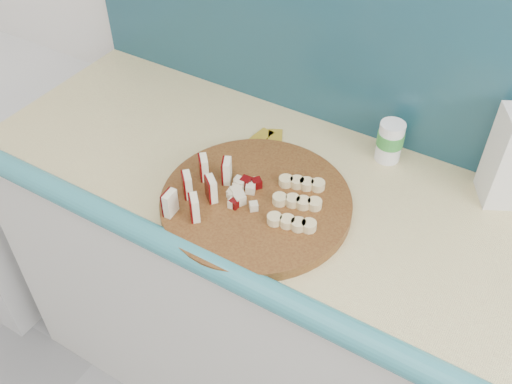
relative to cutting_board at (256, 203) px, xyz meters
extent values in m
cube|color=white|center=(0.24, 0.40, 0.38)|extent=(3.60, 0.04, 2.60)
cube|color=silver|center=(0.34, 0.10, -0.48)|extent=(2.20, 0.60, 0.88)
cube|color=#DFC482|center=(0.34, 0.10, -0.03)|extent=(2.20, 0.60, 0.03)
cube|color=teal|center=(0.34, -0.20, -0.03)|extent=(2.20, 0.06, 0.03)
cube|color=teal|center=(0.34, 0.39, 0.24)|extent=(2.20, 0.02, 0.50)
cylinder|color=#43200E|center=(0.00, 0.00, 0.00)|extent=(0.55, 0.55, 0.03)
cube|color=#F9EDC7|center=(-0.13, -0.14, 0.04)|extent=(0.03, 0.04, 0.06)
cube|color=#470506|center=(-0.14, -0.14, 0.04)|extent=(0.02, 0.04, 0.06)
cube|color=#F9EDC7|center=(-0.14, -0.07, 0.04)|extent=(0.03, 0.04, 0.06)
cube|color=#470506|center=(-0.15, -0.07, 0.04)|extent=(0.02, 0.04, 0.06)
cube|color=#F9EDC7|center=(-0.14, 0.00, 0.04)|extent=(0.03, 0.04, 0.06)
cube|color=#470506|center=(-0.15, 0.00, 0.04)|extent=(0.02, 0.04, 0.06)
cube|color=#F9EDC7|center=(-0.08, -0.12, 0.04)|extent=(0.03, 0.04, 0.06)
cube|color=#470506|center=(-0.09, -0.12, 0.04)|extent=(0.02, 0.04, 0.06)
cube|color=#F9EDC7|center=(-0.08, -0.05, 0.04)|extent=(0.03, 0.04, 0.06)
cube|color=#470506|center=(-0.09, -0.05, 0.04)|extent=(0.02, 0.04, 0.06)
cube|color=#F9EDC7|center=(-0.09, 0.02, 0.04)|extent=(0.03, 0.04, 0.06)
cube|color=#470506|center=(-0.10, 0.01, 0.04)|extent=(0.02, 0.04, 0.06)
cube|color=beige|center=(-0.02, -0.01, 0.02)|extent=(0.02, 0.02, 0.02)
cube|color=beige|center=(-0.01, 0.00, 0.02)|extent=(0.02, 0.02, 0.02)
cube|color=#470506|center=(-0.01, 0.02, 0.02)|extent=(0.02, 0.02, 0.02)
cube|color=beige|center=(-0.02, 0.00, 0.02)|extent=(0.02, 0.02, 0.02)
cube|color=beige|center=(-0.03, 0.01, 0.02)|extent=(0.02, 0.02, 0.02)
cube|color=beige|center=(-0.04, 0.01, 0.02)|extent=(0.02, 0.02, 0.02)
cube|color=beige|center=(-0.04, 0.00, 0.02)|extent=(0.02, 0.02, 0.02)
cube|color=beige|center=(-0.05, -0.01, 0.02)|extent=(0.02, 0.02, 0.02)
cube|color=#470506|center=(-0.05, -0.02, 0.02)|extent=(0.02, 0.02, 0.02)
cube|color=beige|center=(-0.04, -0.02, 0.02)|extent=(0.02, 0.02, 0.02)
cube|color=beige|center=(-0.04, -0.03, 0.02)|extent=(0.02, 0.02, 0.02)
cube|color=beige|center=(-0.03, -0.02, 0.02)|extent=(0.02, 0.02, 0.02)
cube|color=beige|center=(-0.02, -0.02, 0.02)|extent=(0.02, 0.02, 0.02)
cube|color=beige|center=(-0.01, -0.03, 0.02)|extent=(0.02, 0.02, 0.02)
cube|color=#470506|center=(-0.01, -0.01, 0.02)|extent=(0.02, 0.02, 0.02)
cube|color=beige|center=(-0.01, -0.01, 0.02)|extent=(0.02, 0.02, 0.02)
cylinder|color=beige|center=(0.07, -0.05, 0.02)|extent=(0.03, 0.03, 0.02)
cylinder|color=beige|center=(0.10, -0.04, 0.02)|extent=(0.03, 0.03, 0.02)
cylinder|color=beige|center=(0.12, -0.03, 0.02)|extent=(0.03, 0.03, 0.02)
cylinder|color=beige|center=(0.15, -0.02, 0.02)|extent=(0.03, 0.03, 0.02)
cylinder|color=beige|center=(0.05, 0.02, 0.02)|extent=(0.03, 0.03, 0.02)
cylinder|color=beige|center=(0.08, 0.02, 0.02)|extent=(0.03, 0.03, 0.02)
cylinder|color=beige|center=(0.10, 0.03, 0.02)|extent=(0.03, 0.03, 0.02)
cylinder|color=beige|center=(0.13, 0.04, 0.02)|extent=(0.03, 0.03, 0.02)
cylinder|color=beige|center=(0.03, 0.08, 0.02)|extent=(0.03, 0.03, 0.02)
cylinder|color=beige|center=(0.06, 0.09, 0.02)|extent=(0.03, 0.03, 0.02)
cylinder|color=beige|center=(0.08, 0.10, 0.02)|extent=(0.03, 0.03, 0.02)
cylinder|color=beige|center=(0.11, 0.10, 0.02)|extent=(0.03, 0.03, 0.02)
cylinder|color=white|center=(0.19, 0.32, 0.04)|extent=(0.06, 0.06, 0.11)
cylinder|color=green|center=(0.19, 0.32, 0.05)|extent=(0.07, 0.07, 0.04)
cube|color=gold|center=(-0.13, 0.18, -0.01)|extent=(0.06, 0.17, 0.01)
cube|color=gold|center=(-0.07, 0.20, -0.01)|extent=(0.11, 0.17, 0.01)
cube|color=gold|center=(-0.01, 0.17, -0.01)|extent=(0.16, 0.12, 0.01)
camera|label=1|loc=(0.48, -0.79, 0.91)|focal=40.00mm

